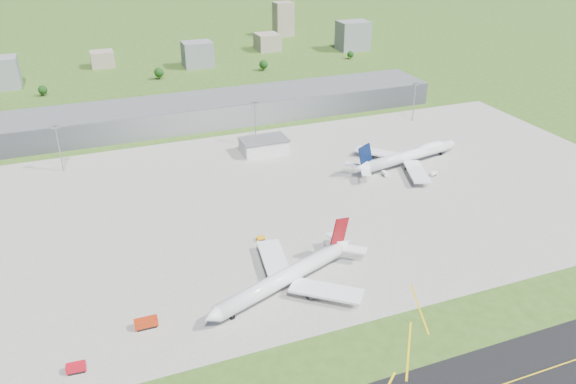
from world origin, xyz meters
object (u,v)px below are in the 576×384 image
object	(u,v)px
van_white_near	(385,174)
tug_yellow	(261,239)
airliner_blue_quad	(410,156)
van_white_far	(433,174)
airliner_red_twin	(287,277)
crash_tender	(76,368)
fire_truck	(146,323)

from	to	relation	value
van_white_near	tug_yellow	bearing A→B (deg)	116.27
airliner_blue_quad	van_white_far	bearing A→B (deg)	-87.38
airliner_red_twin	airliner_blue_quad	size ratio (longest dim) A/B	0.94
tug_yellow	van_white_far	distance (m)	110.59
airliner_red_twin	crash_tender	world-z (taller)	airliner_red_twin
airliner_blue_quad	crash_tender	bearing A→B (deg)	-162.12
tug_yellow	van_white_far	size ratio (longest dim) A/B	0.86
airliner_blue_quad	fire_truck	distance (m)	178.53
airliner_red_twin	crash_tender	distance (m)	77.67
fire_truck	van_white_far	world-z (taller)	fire_truck
airliner_red_twin	fire_truck	xyz separation A→B (m)	(-52.70, -3.18, -3.53)
van_white_far	airliner_red_twin	bearing A→B (deg)	-166.29
tug_yellow	van_white_near	world-z (taller)	van_white_near
airliner_blue_quad	van_white_far	distance (m)	18.52
airliner_blue_quad	van_white_near	xyz separation A→B (m)	(-20.16, -8.37, -4.20)
tug_yellow	van_white_far	bearing A→B (deg)	9.31
airliner_red_twin	van_white_far	world-z (taller)	airliner_red_twin
airliner_red_twin	fire_truck	distance (m)	52.92
crash_tender	van_white_far	distance (m)	201.07
crash_tender	van_white_far	size ratio (longest dim) A/B	1.38
tug_yellow	van_white_near	size ratio (longest dim) A/B	0.82
airliner_red_twin	tug_yellow	bearing A→B (deg)	-113.81
van_white_near	van_white_far	distance (m)	25.97
fire_truck	tug_yellow	bearing A→B (deg)	36.52
fire_truck	van_white_far	size ratio (longest dim) A/B	1.81
airliner_red_twin	van_white_near	size ratio (longest dim) A/B	15.13
crash_tender	van_white_near	distance (m)	183.37
airliner_red_twin	tug_yellow	world-z (taller)	airliner_red_twin
airliner_blue_quad	van_white_far	world-z (taller)	airliner_blue_quad
airliner_red_twin	airliner_blue_quad	xyz separation A→B (m)	(104.27, 81.78, 0.12)
fire_truck	airliner_red_twin	bearing A→B (deg)	4.21
fire_truck	van_white_near	world-z (taller)	fire_truck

